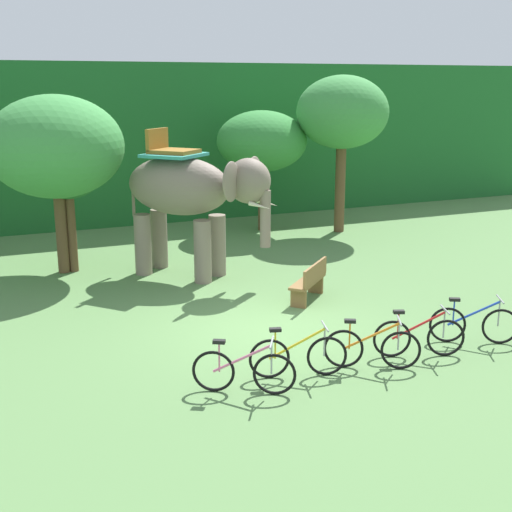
{
  "coord_description": "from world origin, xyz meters",
  "views": [
    {
      "loc": [
        -5.37,
        -11.95,
        4.93
      ],
      "look_at": [
        0.16,
        1.0,
        1.3
      ],
      "focal_mm": 47.57,
      "sensor_mm": 36.0,
      "label": 1
    }
  ],
  "objects_px": {
    "elephant": "(190,192)",
    "bike_red": "(419,337)",
    "tree_left": "(342,113)",
    "bike_yellow": "(298,356)",
    "tree_far_left": "(55,147)",
    "wooden_bench": "(310,280)",
    "bike_blue": "(474,324)",
    "tree_center": "(66,150)",
    "bike_pink": "(243,371)",
    "tree_center_left": "(262,142)",
    "bike_orange": "(372,348)"
  },
  "relations": [
    {
      "from": "tree_center",
      "to": "bike_yellow",
      "type": "height_order",
      "value": "tree_center"
    },
    {
      "from": "wooden_bench",
      "to": "bike_blue",
      "type": "bearing_deg",
      "value": -65.1
    },
    {
      "from": "bike_yellow",
      "to": "bike_orange",
      "type": "xyz_separation_m",
      "value": [
        1.35,
        -0.19,
        0.0
      ]
    },
    {
      "from": "tree_left",
      "to": "wooden_bench",
      "type": "relative_size",
      "value": 3.76
    },
    {
      "from": "tree_center_left",
      "to": "bike_orange",
      "type": "relative_size",
      "value": 2.61
    },
    {
      "from": "tree_center_left",
      "to": "tree_far_left",
      "type": "bearing_deg",
      "value": -158.15
    },
    {
      "from": "tree_center_left",
      "to": "bike_yellow",
      "type": "bearing_deg",
      "value": -110.61
    },
    {
      "from": "tree_left",
      "to": "bike_blue",
      "type": "xyz_separation_m",
      "value": [
        -2.71,
        -9.9,
        -3.55
      ]
    },
    {
      "from": "tree_far_left",
      "to": "bike_yellow",
      "type": "height_order",
      "value": "tree_far_left"
    },
    {
      "from": "tree_far_left",
      "to": "wooden_bench",
      "type": "relative_size",
      "value": 3.38
    },
    {
      "from": "tree_left",
      "to": "bike_red",
      "type": "relative_size",
      "value": 3.18
    },
    {
      "from": "bike_pink",
      "to": "bike_orange",
      "type": "xyz_separation_m",
      "value": [
        2.45,
        0.03,
        0.0
      ]
    },
    {
      "from": "elephant",
      "to": "tree_far_left",
      "type": "bearing_deg",
      "value": 150.97
    },
    {
      "from": "tree_center_left",
      "to": "bike_blue",
      "type": "relative_size",
      "value": 2.63
    },
    {
      "from": "elephant",
      "to": "bike_blue",
      "type": "xyz_separation_m",
      "value": [
        3.56,
        -6.65,
        -1.82
      ]
    },
    {
      "from": "tree_center_left",
      "to": "bike_pink",
      "type": "bearing_deg",
      "value": -114.94
    },
    {
      "from": "tree_left",
      "to": "bike_blue",
      "type": "bearing_deg",
      "value": -105.32
    },
    {
      "from": "tree_center",
      "to": "wooden_bench",
      "type": "xyz_separation_m",
      "value": [
        4.65,
        -4.72,
        -2.75
      ]
    },
    {
      "from": "elephant",
      "to": "bike_pink",
      "type": "xyz_separation_m",
      "value": [
        -1.36,
        -6.93,
        -1.82
      ]
    },
    {
      "from": "bike_pink",
      "to": "bike_red",
      "type": "bearing_deg",
      "value": 2.29
    },
    {
      "from": "tree_far_left",
      "to": "tree_left",
      "type": "distance_m",
      "value": 9.46
    },
    {
      "from": "tree_center_left",
      "to": "bike_pink",
      "type": "relative_size",
      "value": 2.67
    },
    {
      "from": "tree_center_left",
      "to": "bike_orange",
      "type": "bearing_deg",
      "value": -104.07
    },
    {
      "from": "wooden_bench",
      "to": "tree_center",
      "type": "bearing_deg",
      "value": 134.58
    },
    {
      "from": "bike_pink",
      "to": "wooden_bench",
      "type": "bearing_deg",
      "value": 50.12
    },
    {
      "from": "bike_orange",
      "to": "wooden_bench",
      "type": "height_order",
      "value": "bike_orange"
    },
    {
      "from": "tree_center_left",
      "to": "bike_pink",
      "type": "distance_m",
      "value": 12.85
    },
    {
      "from": "tree_center",
      "to": "bike_red",
      "type": "distance_m",
      "value": 10.2
    },
    {
      "from": "bike_blue",
      "to": "bike_pink",
      "type": "bearing_deg",
      "value": -176.75
    },
    {
      "from": "bike_pink",
      "to": "wooden_bench",
      "type": "relative_size",
      "value": 1.1
    },
    {
      "from": "tree_center",
      "to": "bike_blue",
      "type": "bearing_deg",
      "value": -52.77
    },
    {
      "from": "tree_left",
      "to": "bike_yellow",
      "type": "xyz_separation_m",
      "value": [
        -6.54,
        -9.96,
        -3.55
      ]
    },
    {
      "from": "tree_far_left",
      "to": "bike_red",
      "type": "height_order",
      "value": "tree_far_left"
    },
    {
      "from": "tree_left",
      "to": "elephant",
      "type": "relative_size",
      "value": 1.36
    },
    {
      "from": "wooden_bench",
      "to": "elephant",
      "type": "bearing_deg",
      "value": 121.81
    },
    {
      "from": "elephant",
      "to": "bike_red",
      "type": "bearing_deg",
      "value": -72.21
    },
    {
      "from": "tree_center_left",
      "to": "elephant",
      "type": "bearing_deg",
      "value": -131.42
    },
    {
      "from": "bike_pink",
      "to": "bike_red",
      "type": "xyz_separation_m",
      "value": [
        3.54,
        0.14,
        0.0
      ]
    },
    {
      "from": "bike_red",
      "to": "tree_center_left",
      "type": "bearing_deg",
      "value": 81.08
    },
    {
      "from": "tree_far_left",
      "to": "elephant",
      "type": "bearing_deg",
      "value": -29.03
    },
    {
      "from": "tree_left",
      "to": "bike_blue",
      "type": "height_order",
      "value": "tree_left"
    },
    {
      "from": "tree_center",
      "to": "bike_pink",
      "type": "bearing_deg",
      "value": -80.72
    },
    {
      "from": "wooden_bench",
      "to": "bike_yellow",
      "type": "bearing_deg",
      "value": -120.38
    },
    {
      "from": "bike_orange",
      "to": "bike_red",
      "type": "height_order",
      "value": "same"
    },
    {
      "from": "bike_pink",
      "to": "bike_orange",
      "type": "bearing_deg",
      "value": 0.59
    },
    {
      "from": "tree_center",
      "to": "bike_pink",
      "type": "relative_size",
      "value": 3.0
    },
    {
      "from": "tree_center",
      "to": "tree_left",
      "type": "height_order",
      "value": "tree_left"
    },
    {
      "from": "tree_center",
      "to": "wooden_bench",
      "type": "height_order",
      "value": "tree_center"
    },
    {
      "from": "tree_center",
      "to": "bike_yellow",
      "type": "xyz_separation_m",
      "value": [
        2.5,
        -8.39,
        -2.84
      ]
    },
    {
      "from": "bike_yellow",
      "to": "bike_blue",
      "type": "height_order",
      "value": "same"
    }
  ]
}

